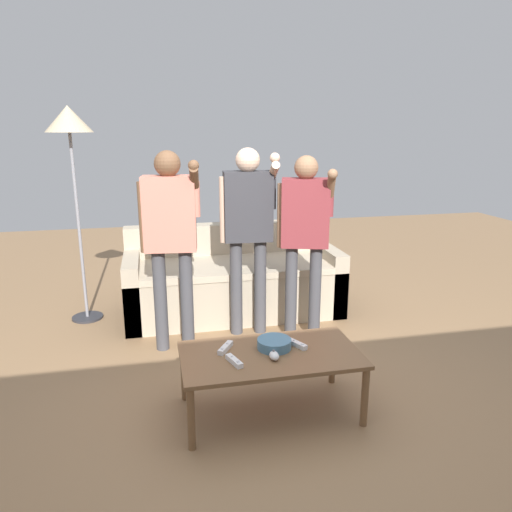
# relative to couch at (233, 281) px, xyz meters

# --- Properties ---
(ground_plane) EXTENTS (12.00, 12.00, 0.00)m
(ground_plane) POSITION_rel_couch_xyz_m (0.06, -1.55, -0.30)
(ground_plane) COLOR #93704C
(couch) EXTENTS (2.00, 0.87, 0.80)m
(couch) POSITION_rel_couch_xyz_m (0.00, 0.00, 0.00)
(couch) COLOR #B7A88E
(couch) RESTS_ON ground
(coffee_table) EXTENTS (1.09, 0.58, 0.40)m
(coffee_table) POSITION_rel_couch_xyz_m (-0.07, -1.76, 0.06)
(coffee_table) COLOR brown
(coffee_table) RESTS_ON ground
(snack_bowl) EXTENTS (0.21, 0.21, 0.06)m
(snack_bowl) POSITION_rel_couch_xyz_m (-0.03, -1.70, 0.13)
(snack_bowl) COLOR teal
(snack_bowl) RESTS_ON coffee_table
(game_remote_nunchuk) EXTENTS (0.06, 0.09, 0.05)m
(game_remote_nunchuk) POSITION_rel_couch_xyz_m (-0.07, -1.84, 0.13)
(game_remote_nunchuk) COLOR white
(game_remote_nunchuk) RESTS_ON coffee_table
(floor_lamp) EXTENTS (0.40, 0.40, 1.91)m
(floor_lamp) POSITION_rel_couch_xyz_m (-1.36, 0.09, 1.39)
(floor_lamp) COLOR #2D2D33
(floor_lamp) RESTS_ON ground
(player_left) EXTENTS (0.46, 0.36, 1.57)m
(player_left) POSITION_rel_couch_xyz_m (-0.59, -0.73, 0.69)
(player_left) COLOR #47474C
(player_left) RESTS_ON ground
(player_center) EXTENTS (0.46, 0.33, 1.57)m
(player_center) POSITION_rel_couch_xyz_m (0.05, -0.54, 0.69)
(player_center) COLOR #47474C
(player_center) RESTS_ON ground
(player_right) EXTENTS (0.43, 0.43, 1.52)m
(player_right) POSITION_rel_couch_xyz_m (0.47, -0.73, 0.66)
(player_right) COLOR #47474C
(player_right) RESTS_ON ground
(game_remote_wand_near) EXTENTS (0.08, 0.16, 0.03)m
(game_remote_wand_near) POSITION_rel_couch_xyz_m (-0.30, -1.84, 0.12)
(game_remote_wand_near) COLOR white
(game_remote_wand_near) RESTS_ON coffee_table
(game_remote_wand_far) EXTENTS (0.10, 0.15, 0.03)m
(game_remote_wand_far) POSITION_rel_couch_xyz_m (0.12, -1.70, 0.12)
(game_remote_wand_far) COLOR white
(game_remote_wand_far) RESTS_ON coffee_table
(game_remote_wand_spare) EXTENTS (0.12, 0.16, 0.03)m
(game_remote_wand_spare) POSITION_rel_couch_xyz_m (-0.33, -1.66, 0.12)
(game_remote_wand_spare) COLOR white
(game_remote_wand_spare) RESTS_ON coffee_table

